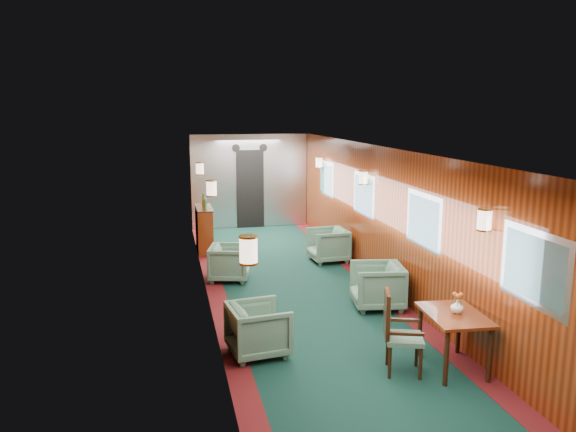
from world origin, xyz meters
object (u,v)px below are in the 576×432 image
at_px(side_chair, 396,329).
at_px(credenza, 204,229).
at_px(armchair_left_far, 230,263).
at_px(armchair_right_near, 377,286).
at_px(armchair_left_near, 258,329).
at_px(armchair_right_far, 328,245).
at_px(dining_table, 454,322).

xyz_separation_m(side_chair, credenza, (-1.78, 6.20, -0.04)).
distance_m(armchair_left_far, armchair_right_near, 2.80).
bearing_deg(armchair_left_far, armchair_left_near, -166.09).
distance_m(side_chair, armchair_left_near, 1.70).
height_order(armchair_right_near, armchair_right_far, armchair_right_near).
bearing_deg(dining_table, armchair_right_far, 95.18).
relative_size(armchair_left_near, armchair_right_far, 0.97).
bearing_deg(credenza, armchair_left_far, -82.33).
xyz_separation_m(credenza, armchair_left_near, (0.30, -5.38, -0.16)).
height_order(credenza, armchair_left_near, credenza).
bearing_deg(credenza, armchair_left_near, -86.82).
distance_m(side_chair, credenza, 6.45).
height_order(credenza, armchair_right_near, credenza).
bearing_deg(armchair_left_near, armchair_right_near, -66.12).
bearing_deg(side_chair, dining_table, 12.85).
xyz_separation_m(armchair_left_near, armchair_right_near, (2.06, 1.27, 0.02)).
bearing_deg(armchair_right_far, dining_table, -2.23).
distance_m(credenza, armchair_left_near, 5.39).
bearing_deg(armchair_right_near, side_chair, -6.65).
bearing_deg(side_chair, armchair_right_far, 100.72).
bearing_deg(dining_table, armchair_right_near, 96.93).
distance_m(dining_table, armchair_right_near, 2.16).
relative_size(armchair_left_far, armchair_right_near, 0.92).
distance_m(side_chair, armchair_right_near, 2.17).
height_order(dining_table, credenza, credenza).
bearing_deg(armchair_left_near, side_chair, -126.60).
height_order(dining_table, armchair_right_near, armchair_right_near).
xyz_separation_m(armchair_right_near, armchair_right_far, (0.01, 2.73, -0.01)).
bearing_deg(armchair_right_far, armchair_left_near, -30.83).
xyz_separation_m(dining_table, side_chair, (-0.69, 0.06, -0.04)).
height_order(dining_table, armchair_left_far, dining_table).
bearing_deg(armchair_left_far, credenza, 21.59).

